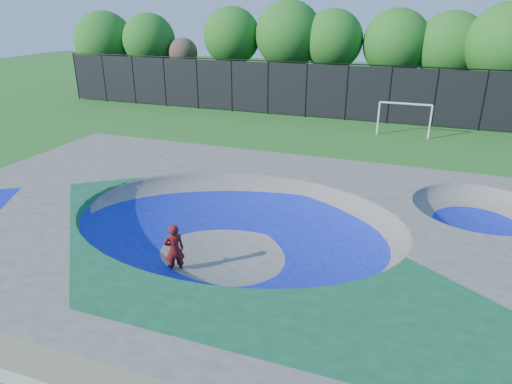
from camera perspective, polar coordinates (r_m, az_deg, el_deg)
ground at (r=15.52m, az=-2.40°, el=-7.91°), size 120.00×120.00×0.00m
skate_deck at (r=15.15m, az=-2.44°, el=-5.46°), size 22.00×14.00×1.50m
skater at (r=14.32m, az=-10.17°, el=-7.12°), size 0.73×0.72×1.70m
skateboard at (r=14.74m, az=-9.95°, el=-9.92°), size 0.74×0.67×0.05m
soccer_goal at (r=30.72m, az=18.10°, el=9.34°), size 3.29×0.12×2.17m
fence at (r=34.26m, az=11.29°, el=12.23°), size 48.09×0.09×4.04m
treeline at (r=38.75m, az=13.23°, el=17.66°), size 52.71×7.49×8.34m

